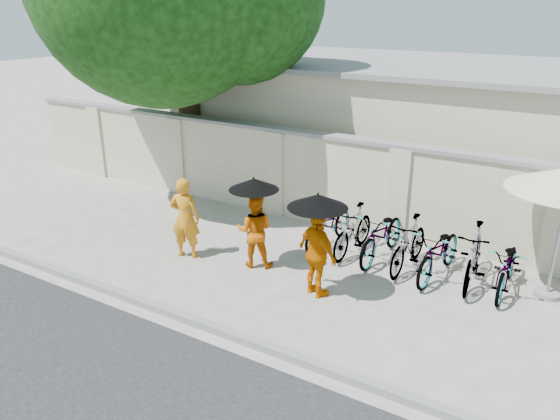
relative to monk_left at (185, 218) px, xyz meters
The scene contains 16 objects.
ground 1.54m from the monk_left, ahead, with size 80.00×80.00×0.00m, color #AEA79D.
kerb 2.39m from the monk_left, 55.33° to the right, with size 40.00×0.16×0.12m, color gray.
compound_wall 3.81m from the monk_left, 52.94° to the left, with size 20.00×0.30×2.00m, color beige.
building_behind 7.62m from the monk_left, 64.29° to the left, with size 14.00×6.00×3.20m, color beige.
monk_left is the anchor object (origin of this frame).
monk_center 1.44m from the monk_left, 14.91° to the left, with size 0.70×0.55×1.45m, color #C25304.
parasol_center 1.70m from the monk_left, 11.40° to the left, with size 0.93×0.93×0.97m.
monk_right 2.93m from the monk_left, ahead, with size 0.92×0.38×1.57m, color #CA6300.
parasol_right 3.10m from the monk_left, ahead, with size 1.00×1.00×0.99m.
bike_0 2.95m from the monk_left, 41.72° to the left, with size 0.60×1.73×0.91m, color #9091A0.
bike_1 3.34m from the monk_left, 33.47° to the left, with size 0.47×1.67×1.00m, color #9091A0.
bike_2 3.88m from the monk_left, 29.64° to the left, with size 0.66×1.90×1.00m, color #9091A0.
bike_3 4.33m from the monk_left, 23.80° to the left, with size 0.48×1.71×1.02m, color #9091A0.
bike_4 4.87m from the monk_left, 20.81° to the left, with size 0.65×1.86×0.98m, color #9091A0.
bike_5 5.43m from the monk_left, 19.06° to the left, with size 0.51×1.82×1.10m, color #9091A0.
bike_6 6.01m from the monk_left, 17.55° to the left, with size 0.61×1.76×0.92m, color #9091A0.
Camera 1 is at (5.42, -7.35, 4.78)m, focal length 35.00 mm.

